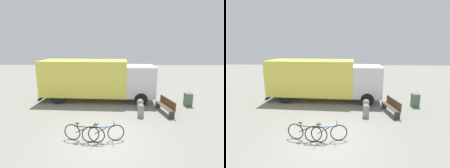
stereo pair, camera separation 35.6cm
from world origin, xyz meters
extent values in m
plane|color=gray|center=(0.00, 0.00, 0.00)|extent=(60.00, 60.00, 0.00)
cube|color=#EAE04C|center=(-1.71, 6.00, 1.73)|extent=(6.36, 2.85, 2.56)
cube|color=silver|center=(2.41, 5.77, 1.54)|extent=(2.15, 2.52, 2.18)
cube|color=black|center=(-4.87, 6.17, 0.25)|extent=(0.23, 2.39, 0.16)
cylinder|color=black|center=(2.47, 6.87, 0.45)|extent=(0.91, 0.33, 0.89)
cylinder|color=black|center=(2.36, 4.68, 0.45)|extent=(0.91, 0.33, 0.89)
cylinder|color=black|center=(-3.36, 7.19, 0.45)|extent=(0.91, 0.33, 0.89)
cylinder|color=black|center=(-3.48, 4.99, 0.45)|extent=(0.91, 0.33, 0.89)
cube|color=brown|center=(3.59, 3.26, 0.46)|extent=(0.76, 1.92, 0.04)
cube|color=brown|center=(3.77, 3.30, 0.68)|extent=(0.40, 1.85, 0.48)
cube|color=#2D2D33|center=(3.77, 2.39, 0.22)|extent=(0.34, 0.12, 0.44)
cube|color=#2D2D33|center=(3.42, 4.13, 0.22)|extent=(0.34, 0.12, 0.44)
torus|color=black|center=(-1.32, 0.08, 0.37)|extent=(0.74, 0.19, 0.75)
torus|color=black|center=(-0.25, -0.13, 0.37)|extent=(0.74, 0.19, 0.75)
cylinder|color=black|center=(-0.78, -0.03, 0.67)|extent=(0.92, 0.21, 0.04)
cylinder|color=black|center=(-0.86, -0.01, 0.53)|extent=(0.61, 0.15, 0.35)
cylinder|color=black|center=(-1.08, 0.03, 0.74)|extent=(0.03, 0.03, 0.12)
ellipsoid|color=black|center=(-1.08, 0.03, 0.82)|extent=(0.23, 0.13, 0.05)
cylinder|color=black|center=(-0.33, -0.11, 0.75)|extent=(0.03, 0.03, 0.16)
cylinder|color=black|center=(-0.33, -0.11, 0.83)|extent=(0.11, 0.44, 0.02)
torus|color=black|center=(-0.50, -0.11, 0.37)|extent=(0.75, 0.16, 0.75)
torus|color=black|center=(0.58, 0.05, 0.37)|extent=(0.75, 0.16, 0.75)
cylinder|color=#1E4C9E|center=(0.04, -0.03, 0.67)|extent=(0.92, 0.17, 0.04)
cylinder|color=#1E4C9E|center=(-0.04, -0.04, 0.53)|extent=(0.62, 0.13, 0.35)
cylinder|color=#1E4C9E|center=(-0.25, -0.07, 0.74)|extent=(0.03, 0.03, 0.12)
ellipsoid|color=black|center=(-0.25, -0.07, 0.82)|extent=(0.23, 0.12, 0.05)
cylinder|color=black|center=(0.50, 0.04, 0.75)|extent=(0.03, 0.03, 0.16)
cylinder|color=black|center=(0.50, 0.04, 0.83)|extent=(0.09, 0.44, 0.02)
cylinder|color=gray|center=(2.06, 2.68, 0.30)|extent=(0.37, 0.37, 0.60)
sphere|color=gray|center=(2.06, 2.68, 0.60)|extent=(0.39, 0.39, 0.39)
cylinder|color=gray|center=(2.18, 3.78, 0.26)|extent=(0.42, 0.42, 0.52)
sphere|color=gray|center=(2.18, 3.78, 0.52)|extent=(0.44, 0.44, 0.44)
cube|color=#4C6B4C|center=(5.59, 4.63, 0.44)|extent=(0.46, 0.46, 0.89)
camera|label=1|loc=(0.50, -6.89, 4.09)|focal=28.00mm
camera|label=2|loc=(0.86, -6.88, 4.09)|focal=28.00mm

